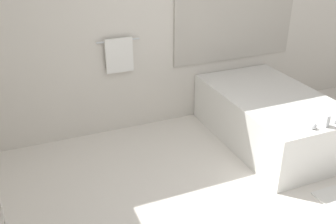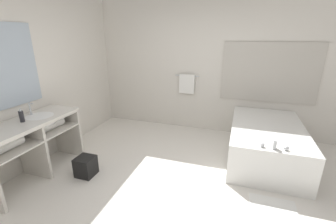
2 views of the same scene
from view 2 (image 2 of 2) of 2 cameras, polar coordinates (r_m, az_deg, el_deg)
ground_plane at (r=3.14m, az=0.17°, el=-19.21°), size 16.00×16.00×0.00m
wall_back_with_blinds at (r=4.67m, az=9.32°, el=11.37°), size 7.40×0.13×2.70m
wall_left_with_mirror at (r=3.85m, az=-33.59°, el=7.01°), size 0.08×7.40×2.70m
vanity_counter at (r=3.64m, az=-31.26°, el=-5.20°), size 0.57×1.41×0.86m
sink_faucet at (r=3.76m, az=-31.59°, el=0.67°), size 0.09×0.04×0.18m
bathtub at (r=4.01m, az=23.56°, el=-6.62°), size 1.09×1.81×0.70m
soap_dispenser at (r=3.52m, az=-33.18°, el=-0.91°), size 0.06×0.06×0.18m
waste_bin at (r=3.55m, az=-20.15°, el=-12.81°), size 0.25×0.25×0.28m
bath_mat at (r=3.04m, az=25.31°, el=-22.81°), size 0.53×0.65×0.02m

